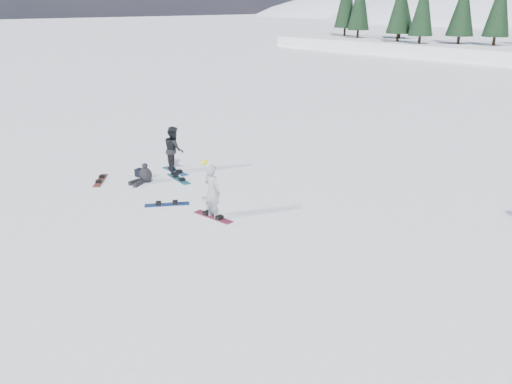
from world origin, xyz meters
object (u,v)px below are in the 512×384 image
seated_rider (144,175)px  snowboard_loose_c (179,179)px  snowboarder_man (174,149)px  snowboard_loose_a (167,205)px  gear_bag (141,173)px  snowboarder_woman (212,191)px  snowboard_loose_b (101,180)px

seated_rider → snowboard_loose_c: seated_rider is taller
snowboarder_man → seated_rider: 1.75m
snowboard_loose_a → snowboarder_man: bearing=85.2°
gear_bag → snowboard_loose_c: bearing=36.0°
snowboarder_woman → seated_rider: (-4.37, 0.07, -0.60)m
snowboard_loose_b → snowboard_loose_a: 3.85m
snowboarder_woman → gear_bag: size_ratio=4.25×
snowboarder_man → snowboard_loose_b: bearing=93.3°
snowboard_loose_b → snowboarder_man: bearing=108.8°
snowboarder_woman → gear_bag: (-5.07, 0.32, -0.74)m
gear_bag → snowboarder_man: bearing=75.0°
snowboarder_man → snowboard_loose_c: snowboarder_man is taller
snowboarder_woman → seated_rider: bearing=-4.8°
snowboarder_man → snowboard_loose_b: snowboarder_man is taller
snowboarder_man → snowboard_loose_a: bearing=164.9°
gear_bag → snowboard_loose_a: bearing=-14.9°
seated_rider → gear_bag: (-0.70, 0.25, -0.14)m
gear_bag → snowboard_loose_b: (-0.61, -1.42, -0.14)m
snowboard_loose_c → snowboard_loose_b: bearing=-122.0°
snowboard_loose_c → snowboarder_man: bearing=160.7°
snowboarder_woman → snowboard_loose_b: 5.86m
seated_rider → snowboard_loose_b: 1.78m
snowboarder_woman → gear_bag: snowboarder_woman is taller
snowboard_loose_c → snowboard_loose_a: bearing=-35.7°
snowboarder_woman → snowboarder_man: snowboarder_woman is taller
snowboarder_woman → snowboard_loose_a: 2.14m
snowboarder_man → gear_bag: 1.60m
snowboarder_woman → seated_rider: 4.41m
snowboard_loose_a → snowboard_loose_b: bearing=131.6°
snowboarder_man → gear_bag: bearing=97.7°
snowboarder_woman → snowboard_loose_c: bearing=-21.8°
seated_rider → snowboard_loose_c: size_ratio=0.65×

